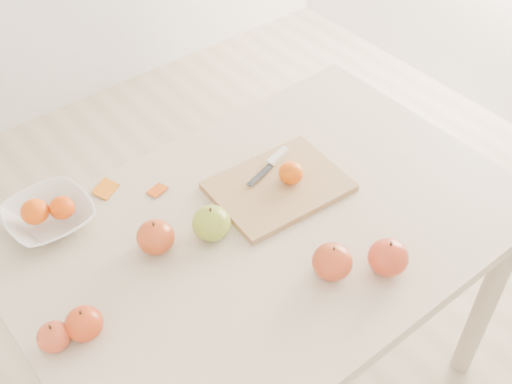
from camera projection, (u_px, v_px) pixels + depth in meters
table at (269, 252)px, 1.58m from camera, size 1.20×0.80×0.75m
cutting_board at (279, 187)px, 1.59m from camera, size 0.34×0.26×0.02m
board_tangerine at (291, 173)px, 1.58m from camera, size 0.06×0.06×0.05m
fruit_bowl at (49, 217)px, 1.50m from camera, size 0.20×0.20×0.05m
bowl_tangerine_near at (35, 212)px, 1.48m from camera, size 0.07×0.07×0.06m
bowl_tangerine_far at (62, 208)px, 1.49m from camera, size 0.06×0.06×0.05m
orange_peel_a at (106, 190)px, 1.60m from camera, size 0.07×0.07×0.01m
orange_peel_b at (157, 191)px, 1.59m from camera, size 0.05×0.04×0.01m
paring_knife at (275, 159)px, 1.64m from camera, size 0.17×0.06×0.01m
apple_green at (211, 223)px, 1.46m from camera, size 0.09×0.09×0.08m
apple_red_c at (332, 262)px, 1.38m from camera, size 0.09×0.09×0.08m
apple_red_b at (84, 324)px, 1.27m from camera, size 0.08×0.08×0.07m
apple_red_e at (388, 257)px, 1.39m from camera, size 0.09×0.09×0.08m
apple_red_a at (156, 237)px, 1.43m from camera, size 0.09×0.09×0.08m
apple_red_d at (54, 337)px, 1.26m from camera, size 0.07×0.07×0.06m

